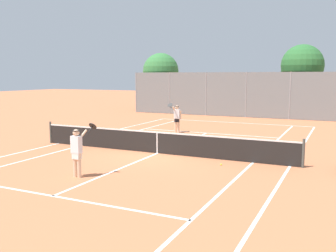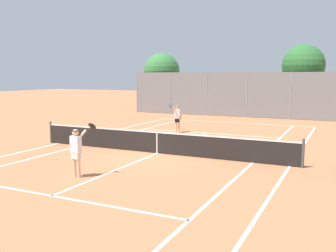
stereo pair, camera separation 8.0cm
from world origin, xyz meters
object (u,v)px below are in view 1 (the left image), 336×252
(tree_behind_right, at_px, (301,67))
(loose_tennis_ball_0, at_px, (221,165))
(player_far_left, at_px, (177,117))
(tennis_net, at_px, (157,142))
(tree_behind_left, at_px, (162,72))
(player_near_side, at_px, (77,150))
(loose_tennis_ball_1, at_px, (269,156))

(tree_behind_right, bearing_deg, loose_tennis_ball_0, -91.98)
(player_far_left, distance_m, loose_tennis_ball_0, 8.39)
(tennis_net, height_order, player_far_left, player_far_left)
(tree_behind_left, bearing_deg, tree_behind_right, -0.21)
(tennis_net, height_order, player_near_side, player_near_side)
(loose_tennis_ball_0, distance_m, loose_tennis_ball_1, 2.72)
(loose_tennis_ball_0, height_order, tree_behind_left, tree_behind_left)
(player_far_left, height_order, tree_behind_right, tree_behind_right)
(player_near_side, distance_m, tree_behind_left, 24.30)
(loose_tennis_ball_1, bearing_deg, player_far_left, 144.35)
(player_near_side, xyz_separation_m, loose_tennis_ball_1, (5.14, 5.96, -0.89))
(loose_tennis_ball_1, xyz_separation_m, tree_behind_right, (-0.69, 16.74, 4.03))
(player_far_left, bearing_deg, tennis_net, -74.00)
(loose_tennis_ball_1, height_order, tree_behind_right, tree_behind_right)
(player_far_left, bearing_deg, player_near_side, -84.28)
(tennis_net, bearing_deg, tree_behind_right, 78.16)
(tennis_net, distance_m, loose_tennis_ball_0, 3.32)
(player_near_side, distance_m, loose_tennis_ball_1, 7.93)
(tree_behind_left, xyz_separation_m, tree_behind_right, (12.56, -0.05, 0.42))
(player_near_side, height_order, loose_tennis_ball_1, player_near_side)
(loose_tennis_ball_1, bearing_deg, tree_behind_right, 92.34)
(player_near_side, xyz_separation_m, tree_behind_left, (-8.10, 22.75, 2.72))
(player_near_side, bearing_deg, player_far_left, 95.72)
(loose_tennis_ball_0, bearing_deg, player_near_side, -136.54)
(loose_tennis_ball_0, xyz_separation_m, tree_behind_right, (0.66, 19.11, 4.03))
(tennis_net, distance_m, player_far_left, 6.13)
(player_far_left, xyz_separation_m, tree_behind_right, (5.50, 12.31, 3.14))
(loose_tennis_ball_1, bearing_deg, player_near_side, -130.76)
(player_far_left, bearing_deg, loose_tennis_ball_0, -54.57)
(tennis_net, distance_m, tree_behind_left, 20.46)
(player_far_left, bearing_deg, loose_tennis_ball_1, -35.65)
(player_near_side, bearing_deg, tree_behind_left, 109.60)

